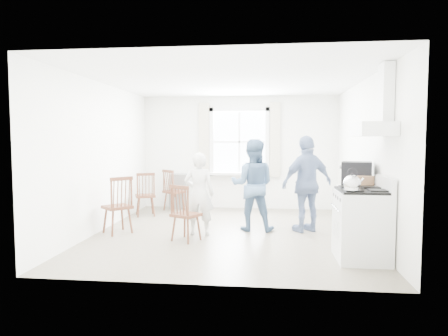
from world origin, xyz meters
The scene contains 17 objects.
room_shell centered at (0.00, 0.00, 1.30)m, with size 4.62×5.12×2.64m.
window_assembly centered at (0.00, 2.45, 1.46)m, with size 1.88×0.24×1.70m.
range_hood centered at (2.07, -1.35, 1.90)m, with size 0.45×0.76×0.94m.
shelf_unit centered at (-1.40, 2.33, 0.40)m, with size 0.40×0.30×0.80m, color gray.
gas_stove centered at (1.91, -1.35, 0.48)m, with size 0.68×0.76×1.12m.
kettle centered at (1.72, -1.59, 1.05)m, with size 0.21×0.21×0.30m.
low_cabinet centered at (1.98, -0.65, 0.45)m, with size 0.50×0.55×0.90m, color white.
stereo_stack centered at (1.97, -0.68, 1.09)m, with size 0.49×0.46×0.38m.
cardboard_box centered at (1.99, -0.88, 0.99)m, with size 0.29×0.21×0.19m, color #966B48.
windsor_chair_a centered at (-1.86, 1.24, 0.57)m, with size 0.51×0.50×0.93m.
windsor_chair_b centered at (-0.67, -0.70, 0.55)m, with size 0.51×0.51×0.91m.
windsor_chair_c centered at (-1.82, -0.31, 0.61)m, with size 0.58×0.58×0.99m.
person_left centered at (-0.48, -0.21, 0.70)m, with size 0.51×0.51×1.39m, color silver.
person_mid centered at (0.40, 0.25, 0.81)m, with size 0.78×0.78×1.61m, color slate.
person_right centered at (1.34, 0.24, 0.84)m, with size 0.98×0.98×1.68m, color navy.
potted_plant centered at (0.33, 2.36, 1.02)m, with size 0.18×0.18×0.33m, color #347538.
windsor_chair_d centered at (-1.50, 1.92, 0.57)m, with size 0.55×0.55×0.94m.
Camera 1 is at (0.66, -6.76, 1.61)m, focal length 32.00 mm.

